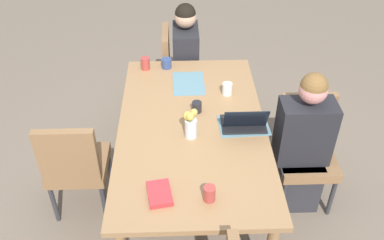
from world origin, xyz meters
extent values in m
plane|color=#756656|center=(0.00, 0.00, 0.00)|extent=(10.00, 10.00, 0.00)
cube|color=#9E754C|center=(0.00, 0.00, 0.74)|extent=(1.88, 1.07, 0.04)
cylinder|color=#9E754C|center=(-0.86, -0.46, 0.36)|extent=(0.07, 0.07, 0.72)
cylinder|color=#9E754C|center=(-0.86, 0.46, 0.36)|extent=(0.07, 0.07, 0.72)
cube|color=olive|center=(0.03, 0.89, 0.41)|extent=(0.44, 0.44, 0.08)
cube|color=olive|center=(-0.16, 0.89, 0.68)|extent=(0.06, 0.42, 0.45)
cylinder|color=#333338|center=(0.22, 1.08, 0.18)|extent=(0.04, 0.04, 0.37)
cylinder|color=#333338|center=(0.22, 0.70, 0.18)|extent=(0.04, 0.04, 0.37)
cylinder|color=#333338|center=(-0.16, 1.08, 0.18)|extent=(0.04, 0.04, 0.37)
cylinder|color=#333338|center=(-0.16, 0.70, 0.18)|extent=(0.04, 0.04, 0.37)
cube|color=#2D2D33|center=(0.03, 0.83, 0.23)|extent=(0.36, 0.34, 0.45)
cube|color=#232328|center=(0.03, 0.83, 0.70)|extent=(0.24, 0.40, 0.50)
sphere|color=#D58A85|center=(0.03, 0.83, 1.07)|extent=(0.20, 0.20, 0.20)
sphere|color=brown|center=(0.03, 0.83, 1.10)|extent=(0.19, 0.19, 0.19)
cube|color=olive|center=(-1.25, -0.02, 0.41)|extent=(0.44, 0.44, 0.08)
cube|color=olive|center=(-1.25, -0.21, 0.68)|extent=(0.42, 0.06, 0.45)
cylinder|color=#333338|center=(-1.44, 0.17, 0.18)|extent=(0.04, 0.04, 0.37)
cylinder|color=#333338|center=(-1.06, 0.17, 0.18)|extent=(0.04, 0.04, 0.37)
cylinder|color=#333338|center=(-1.44, -0.21, 0.18)|extent=(0.04, 0.04, 0.37)
cylinder|color=#333338|center=(-1.06, -0.21, 0.18)|extent=(0.04, 0.04, 0.37)
cube|color=#2D2D33|center=(-1.19, -0.02, 0.23)|extent=(0.34, 0.36, 0.45)
cube|color=#232328|center=(-1.19, -0.02, 0.70)|extent=(0.40, 0.24, 0.50)
sphere|color=tan|center=(-1.19, -0.02, 1.07)|extent=(0.20, 0.20, 0.20)
sphere|color=black|center=(-1.19, -0.02, 1.10)|extent=(0.19, 0.19, 0.19)
cube|color=olive|center=(0.02, -0.87, 0.41)|extent=(0.44, 0.44, 0.08)
cube|color=olive|center=(0.21, -0.87, 0.68)|extent=(0.06, 0.42, 0.45)
cylinder|color=#333338|center=(-0.17, -1.06, 0.18)|extent=(0.04, 0.04, 0.37)
cylinder|color=#333338|center=(-0.17, -0.68, 0.18)|extent=(0.04, 0.04, 0.37)
cylinder|color=#333338|center=(0.21, -1.06, 0.18)|extent=(0.04, 0.04, 0.37)
cylinder|color=#333338|center=(0.21, -0.68, 0.18)|extent=(0.04, 0.04, 0.37)
cylinder|color=silver|center=(0.12, -0.01, 0.83)|extent=(0.09, 0.09, 0.14)
sphere|color=gold|center=(0.14, -0.02, 0.95)|extent=(0.06, 0.06, 0.06)
cylinder|color=#477A3D|center=(0.14, -0.02, 0.93)|extent=(0.01, 0.01, 0.05)
sphere|color=gold|center=(0.10, 0.01, 0.96)|extent=(0.05, 0.05, 0.05)
cylinder|color=#477A3D|center=(0.10, 0.01, 0.93)|extent=(0.01, 0.01, 0.06)
sphere|color=gold|center=(0.11, -0.03, 0.93)|extent=(0.07, 0.07, 0.07)
cylinder|color=#477A3D|center=(0.11, -0.03, 0.92)|extent=(0.01, 0.01, 0.03)
cube|color=slate|center=(0.01, 0.38, 0.76)|extent=(0.28, 0.37, 0.00)
cube|color=slate|center=(-0.56, -0.01, 0.76)|extent=(0.37, 0.27, 0.00)
cube|color=black|center=(0.01, 0.37, 0.77)|extent=(0.22, 0.32, 0.02)
cube|color=black|center=(0.08, 0.37, 0.87)|extent=(0.09, 0.31, 0.19)
cylinder|color=#232328|center=(-0.17, 0.04, 0.80)|extent=(0.07, 0.07, 0.08)
cylinder|color=#AD3D38|center=(0.71, 0.08, 0.81)|extent=(0.07, 0.07, 0.10)
cylinder|color=white|center=(-0.40, 0.29, 0.81)|extent=(0.08, 0.08, 0.10)
cylinder|color=#AD3D38|center=(-0.81, -0.38, 0.81)|extent=(0.08, 0.08, 0.11)
cylinder|color=#33477A|center=(-0.83, -0.20, 0.80)|extent=(0.09, 0.09, 0.08)
cube|color=#B73338|center=(0.67, -0.22, 0.78)|extent=(0.22, 0.17, 0.04)
camera|label=1|loc=(2.41, -0.08, 2.68)|focal=39.64mm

